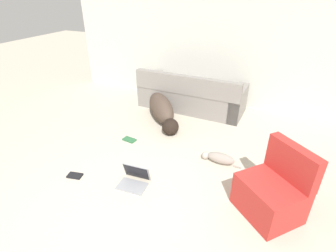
# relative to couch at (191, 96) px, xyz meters

# --- Properties ---
(ground_plane) EXTENTS (20.00, 20.00, 0.00)m
(ground_plane) POSITION_rel_couch_xyz_m (0.38, -3.14, -0.27)
(ground_plane) COLOR #BCB29E
(wall_back) EXTENTS (6.50, 0.06, 2.63)m
(wall_back) POSITION_rel_couch_xyz_m (0.38, 0.55, 1.05)
(wall_back) COLOR beige
(wall_back) RESTS_ON ground_plane
(couch) EXTENTS (2.10, 0.87, 0.78)m
(couch) POSITION_rel_couch_xyz_m (0.00, 0.00, 0.00)
(couch) COLOR gray
(couch) RESTS_ON ground_plane
(dog) EXTENTS (1.14, 1.33, 0.44)m
(dog) POSITION_rel_couch_xyz_m (-0.32, -0.69, -0.06)
(dog) COLOR #4C3D33
(dog) RESTS_ON ground_plane
(cat) EXTENTS (0.58, 0.18, 0.16)m
(cat) POSITION_rel_couch_xyz_m (0.98, -1.58, -0.19)
(cat) COLOR gray
(cat) RESTS_ON ground_plane
(laptop_open) EXTENTS (0.38, 0.33, 0.24)m
(laptop_open) POSITION_rel_couch_xyz_m (0.10, -2.44, -0.19)
(laptop_open) COLOR gray
(laptop_open) RESTS_ON ground_plane
(book_green) EXTENTS (0.23, 0.15, 0.02)m
(book_green) POSITION_rel_couch_xyz_m (-0.50, -1.58, -0.26)
(book_green) COLOR #2D663D
(book_green) RESTS_ON ground_plane
(book_black) EXTENTS (0.21, 0.15, 0.02)m
(book_black) POSITION_rel_couch_xyz_m (-0.69, -2.66, -0.26)
(book_black) COLOR black
(book_black) RESTS_ON ground_plane
(side_chair) EXTENTS (0.83, 0.82, 0.81)m
(side_chair) POSITION_rel_couch_xyz_m (1.72, -2.25, 0.01)
(side_chair) COLOR #B72D28
(side_chair) RESTS_ON ground_plane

